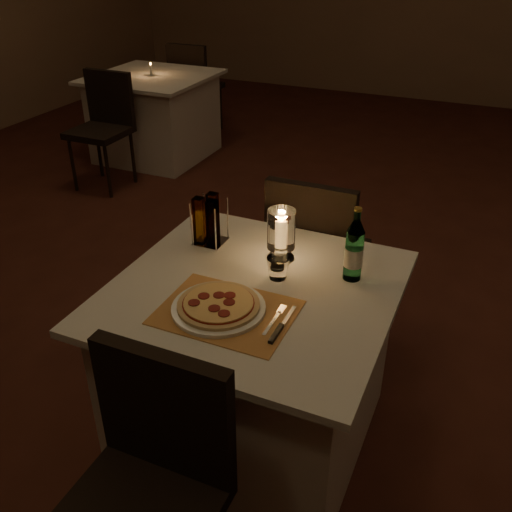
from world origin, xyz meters
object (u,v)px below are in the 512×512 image
at_px(chair_far, 315,246).
at_px(hurricane_candle, 281,231).
at_px(water_bottle, 354,251).
at_px(pizza, 218,304).
at_px(plate, 219,308).
at_px(tumbler, 278,268).
at_px(neighbor_table_left, 155,116).
at_px(main_table, 254,365).
at_px(chair_near, 150,473).

xyz_separation_m(chair_far, hurricane_candle, (0.01, -0.48, 0.31)).
bearing_deg(water_bottle, pizza, -132.78).
bearing_deg(hurricane_candle, chair_far, 91.51).
bearing_deg(chair_far, plate, -93.20).
height_order(plate, hurricane_candle, hurricane_candle).
relative_size(chair_far, plate, 2.81).
bearing_deg(tumbler, hurricane_candle, 107.44).
distance_m(water_bottle, neighbor_table_left, 3.60).
xyz_separation_m(pizza, hurricane_candle, (0.06, 0.41, 0.10)).
bearing_deg(main_table, hurricane_candle, 86.82).
bearing_deg(chair_near, pizza, 95.36).
height_order(plate, water_bottle, water_bottle).
distance_m(plate, water_bottle, 0.53).
bearing_deg(plate, hurricane_candle, 81.29).
distance_m(pizza, neighbor_table_left, 3.65).
bearing_deg(neighbor_table_left, water_bottle, -45.31).
xyz_separation_m(plate, neighbor_table_left, (-2.15, 2.92, -0.38)).
xyz_separation_m(water_bottle, hurricane_candle, (-0.29, 0.03, 0.01)).
xyz_separation_m(pizza, water_bottle, (0.36, 0.38, 0.09)).
height_order(chair_far, hurricane_candle, hurricane_candle).
xyz_separation_m(main_table, chair_far, (0.00, 0.71, 0.18)).
relative_size(main_table, chair_far, 1.11).
height_order(chair_far, pizza, chair_far).
bearing_deg(chair_near, plate, 95.35).
bearing_deg(main_table, water_bottle, 33.76).
height_order(main_table, tumbler, tumbler).
height_order(chair_near, water_bottle, water_bottle).
bearing_deg(neighbor_table_left, chair_near, -57.47).
bearing_deg(hurricane_candle, main_table, -93.18).
xyz_separation_m(chair_near, pizza, (-0.05, 0.53, 0.22)).
bearing_deg(chair_near, water_bottle, 71.60).
height_order(water_bottle, hurricane_candle, water_bottle).
bearing_deg(main_table, pizza, -105.55).
distance_m(chair_far, plate, 0.92).
bearing_deg(neighbor_table_left, plate, -53.60).
height_order(tumbler, water_bottle, water_bottle).
relative_size(main_table, water_bottle, 3.50).
distance_m(chair_far, tumbler, 0.66).
relative_size(chair_far, pizza, 3.21).
xyz_separation_m(chair_far, water_bottle, (0.31, -0.51, 0.31)).
relative_size(plate, water_bottle, 1.12).
relative_size(chair_far, hurricane_candle, 4.31).
xyz_separation_m(plate, water_bottle, (0.36, 0.38, 0.10)).
distance_m(chair_near, tumbler, 0.84).
distance_m(chair_near, neighbor_table_left, 4.10).
height_order(chair_near, pizza, chair_near).
bearing_deg(hurricane_candle, plate, -98.71).
bearing_deg(main_table, chair_near, -90.00).
bearing_deg(chair_near, main_table, 90.00).
relative_size(chair_far, neighbor_table_left, 0.90).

